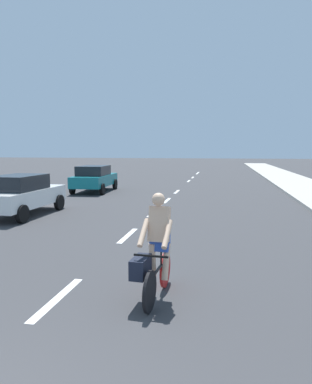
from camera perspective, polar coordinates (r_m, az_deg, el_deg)
The scene contains 14 objects.
ground_plane at distance 21.93m, azimuth 3.73°, elevation 0.32°, with size 160.00×160.00×0.00m, color #38383A.
sidewalk_strip at distance 24.33m, azimuth 23.58°, elevation 0.57°, with size 3.60×80.00×0.14m, color #B2ADA3.
lane_stripe_1 at distance 6.45m, azimuth -15.83°, elevation -16.39°, with size 0.16×1.80×0.01m, color white.
lane_stripe_2 at distance 10.43m, azimuth -4.64°, elevation -7.10°, with size 0.16×1.80×0.01m, color white.
lane_stripe_3 at distance 14.01m, azimuth -0.49°, elevation -3.44°, with size 0.16×1.80×0.01m, color white.
lane_stripe_4 at distance 17.39m, azimuth 1.79°, elevation -1.40°, with size 0.16×1.80×0.01m, color white.
lane_stripe_5 at distance 21.06m, azimuth 3.42°, elevation 0.05°, with size 0.16×1.80×0.01m, color white.
lane_stripe_6 at distance 28.29m, azimuth 5.38°, elevation 1.81°, with size 0.16×1.80×0.01m, color white.
lane_stripe_7 at distance 31.99m, azimuth 6.03°, elevation 2.39°, with size 0.16×1.80×0.01m, color white.
lane_stripe_8 at distance 37.04m, azimuth 6.72°, elevation 3.00°, with size 0.16×1.80×0.01m, color white.
lane_stripe_9 at distance 38.94m, azimuth 6.93°, elevation 3.19°, with size 0.16×1.80×0.01m, color white.
cyclist at distance 5.94m, azimuth -0.20°, elevation -9.69°, with size 0.63×1.71×1.82m.
parked_car_white at distance 14.38m, azimuth -21.19°, elevation -0.29°, with size 1.89×4.03×1.57m.
parked_car_teal at distance 21.32m, azimuth -10.04°, elevation 2.30°, with size 2.13×4.28×1.57m.
Camera 1 is at (2.74, -1.61, 2.53)m, focal length 32.59 mm.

